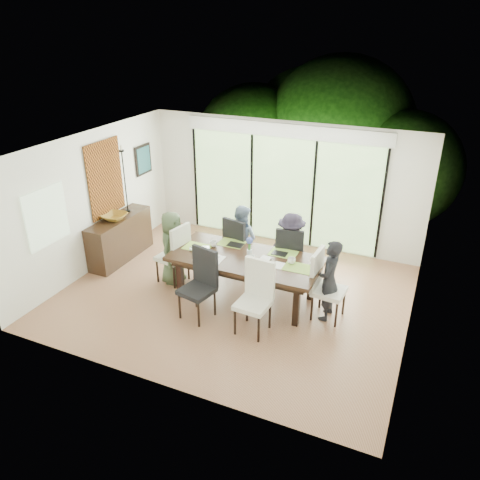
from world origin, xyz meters
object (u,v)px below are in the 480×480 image
at_px(chair_far_left, 242,244).
at_px(person_right_end, 329,280).
at_px(laptop, 199,250).
at_px(chair_near_right, 253,299).
at_px(chair_left_end, 172,252).
at_px(sideboard, 120,238).
at_px(vase, 249,253).
at_px(chair_near_left, 196,286).
at_px(person_left_end, 172,248).
at_px(chair_far_right, 291,254).
at_px(person_far_right, 291,249).
at_px(table_top, 246,259).
at_px(cup_b, 251,259).
at_px(person_far_left, 241,240).
at_px(cup_c, 292,261).
at_px(bowl, 114,217).
at_px(chair_right_end, 330,286).
at_px(cup_a, 213,244).

height_order(chair_far_left, person_right_end, person_right_end).
bearing_deg(laptop, chair_near_right, -60.74).
xyz_separation_m(chair_left_end, sideboard, (-1.47, 0.37, -0.14)).
bearing_deg(chair_left_end, vase, 101.95).
height_order(chair_near_left, person_left_end, person_left_end).
height_order(chair_far_left, chair_far_right, same).
height_order(chair_near_left, person_right_end, person_right_end).
xyz_separation_m(chair_far_right, person_far_right, (0.00, -0.02, 0.10)).
relative_size(table_top, cup_b, 24.00).
bearing_deg(cup_b, person_far_left, 122.83).
xyz_separation_m(chair_far_left, person_right_end, (1.93, -0.85, 0.10)).
bearing_deg(chair_near_right, table_top, 123.97).
height_order(chair_near_right, sideboard, chair_near_right).
distance_m(chair_far_left, sideboard, 2.57).
bearing_deg(laptop, chair_near_left, -96.60).
relative_size(person_far_right, vase, 10.75).
bearing_deg(person_far_left, vase, 133.64).
bearing_deg(chair_far_right, chair_left_end, 13.32).
xyz_separation_m(chair_far_left, cup_c, (1.25, -0.75, 0.27)).
height_order(person_left_end, laptop, person_left_end).
bearing_deg(person_right_end, bowl, -91.80).
distance_m(table_top, chair_left_end, 1.51).
relative_size(chair_far_left, cup_c, 8.87).
xyz_separation_m(chair_right_end, sideboard, (-4.47, 0.37, -0.14)).
bearing_deg(bowl, cup_a, -2.97).
xyz_separation_m(chair_far_right, chair_near_left, (-1.05, -1.72, 0.00)).
xyz_separation_m(chair_left_end, cup_a, (0.80, 0.15, 0.27)).
bearing_deg(person_right_end, table_top, -88.36).
bearing_deg(chair_left_end, chair_far_left, 139.10).
bearing_deg(laptop, person_far_left, 35.69).
distance_m(table_top, chair_far_left, 0.98).
bearing_deg(cup_c, cup_a, 178.09).
xyz_separation_m(person_right_end, sideboard, (-4.45, 0.37, -0.25)).
bearing_deg(chair_left_end, laptop, 91.36).
xyz_separation_m(chair_far_right, person_far_left, (-1.00, -0.02, 0.10)).
bearing_deg(vase, table_top, -135.00).
bearing_deg(cup_b, chair_near_right, -65.56).
bearing_deg(chair_far_left, cup_b, 135.54).
bearing_deg(cup_c, person_right_end, -8.37).
distance_m(cup_a, sideboard, 2.32).
height_order(laptop, cup_c, cup_c).
relative_size(chair_left_end, vase, 9.17).
bearing_deg(chair_right_end, cup_a, 90.21).
height_order(person_right_end, cup_b, person_right_end).
bearing_deg(chair_near_right, cup_c, 76.90).
height_order(person_right_end, laptop, person_right_end).
height_order(chair_far_left, person_far_right, person_far_right).
bearing_deg(laptop, bowl, 139.13).
distance_m(chair_far_right, bowl, 3.59).
bearing_deg(chair_far_right, chair_far_left, -9.20).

